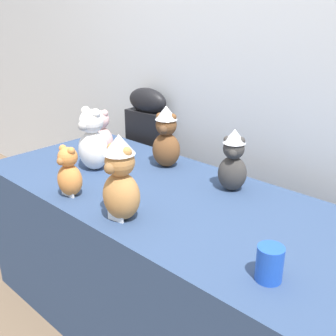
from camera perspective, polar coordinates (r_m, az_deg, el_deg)
wall_back at (r=2.10m, az=12.65°, el=16.66°), size 7.00×0.08×2.60m
display_table at (r=1.93m, az=0.00°, el=-13.32°), size 1.87×0.79×0.72m
instrument_case at (r=2.60m, az=-2.71°, el=0.18°), size 0.29×0.13×1.02m
teddy_bear_ginger at (r=1.75m, az=-13.69°, el=-0.65°), size 0.12×0.11×0.22m
teddy_bear_chestnut at (r=2.00m, az=-0.26°, el=4.30°), size 0.18×0.17×0.31m
teddy_bear_charcoal at (r=1.76m, az=9.09°, el=0.98°), size 0.16×0.15×0.28m
teddy_bear_snow at (r=2.00m, az=-10.52°, el=3.72°), size 0.17×0.14×0.31m
teddy_bear_blush at (r=2.18m, az=-9.38°, el=4.62°), size 0.16×0.15×0.26m
teddy_bear_caramel at (r=1.50m, az=-6.67°, el=-1.52°), size 0.16×0.14×0.33m
party_cup_blue at (r=1.25m, az=14.04°, el=-12.85°), size 0.08×0.08×0.11m
name_card_front_left at (r=1.54m, az=-7.35°, el=-6.54°), size 0.07×0.02×0.05m
name_card_front_middle at (r=1.77m, az=-13.88°, el=-3.11°), size 0.07×0.02×0.05m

